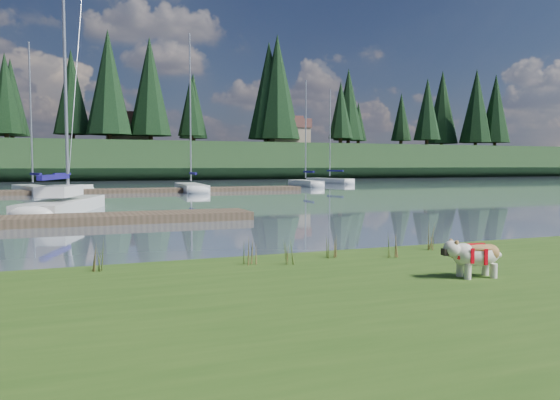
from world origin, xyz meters
name	(u,v)px	position (x,y,z in m)	size (l,w,h in m)	color
ground	(104,193)	(0.00, 30.00, 0.00)	(200.00, 200.00, 0.00)	slate
bank	(317,343)	(0.00, -6.00, 0.17)	(60.00, 9.00, 0.35)	#305017
ridge	(85,162)	(0.00, 73.00, 2.50)	(200.00, 20.00, 5.00)	#1A3118
bulldog	(475,254)	(3.29, -4.59, 0.71)	(0.96, 0.48, 0.57)	silver
sailboat_main	(68,202)	(-2.42, 14.45, 0.42)	(4.02, 8.53, 12.14)	silver
dock_near	(18,221)	(-4.00, 9.00, 0.15)	(16.00, 2.00, 0.30)	#4C3D2C
dock_far	(132,191)	(2.00, 30.00, 0.15)	(26.00, 2.20, 0.30)	#4C3D2C
sailboat_bg_1	(31,189)	(-4.91, 32.09, 0.33)	(3.46, 7.27, 10.79)	silver
sailboat_bg_2	(72,189)	(-2.16, 30.77, 0.34)	(3.89, 5.58, 8.95)	silver
sailboat_bg_3	(190,187)	(6.52, 31.30, 0.32)	(2.15, 8.38, 12.15)	silver
sailboat_bg_4	(303,183)	(18.65, 36.75, 0.33)	(1.61, 6.80, 10.09)	silver
sailboat_bg_5	(326,180)	(24.28, 43.30, 0.32)	(3.22, 7.35, 10.42)	silver
weed_0	(251,250)	(0.46, -2.36, 0.59)	(0.17, 0.14, 0.58)	#475B23
weed_1	(286,254)	(1.03, -2.57, 0.53)	(0.17, 0.14, 0.42)	#475B23
weed_2	(392,245)	(3.09, -2.63, 0.58)	(0.17, 0.14, 0.56)	#475B23
weed_3	(98,257)	(-1.99, -2.07, 0.58)	(0.17, 0.14, 0.55)	#475B23
weed_4	(333,246)	(2.04, -2.33, 0.57)	(0.17, 0.14, 0.52)	#475B23
weed_5	(432,238)	(4.33, -2.15, 0.60)	(0.17, 0.14, 0.59)	#475B23
mud_lip	(213,274)	(0.00, -1.60, 0.07)	(60.00, 0.50, 0.14)	#33281C
conifer_3	(5,93)	(-10.00, 72.00, 11.74)	(4.84, 4.84, 12.25)	#382619
conifer_4	(108,82)	(3.00, 66.00, 13.09)	(6.16, 6.16, 15.10)	#382619
conifer_5	(191,106)	(15.00, 70.00, 10.83)	(3.96, 3.96, 10.35)	#382619
conifer_6	(277,87)	(28.00, 68.00, 13.99)	(7.04, 7.04, 17.00)	#382619
conifer_7	(348,104)	(42.00, 71.00, 12.19)	(5.28, 5.28, 13.20)	#382619
conifer_8	(427,109)	(55.00, 67.00, 11.51)	(4.62, 4.62, 11.77)	#382619
conifer_9	(476,106)	(68.00, 70.00, 12.87)	(5.94, 5.94, 14.62)	#382619
house_1	(128,128)	(6.00, 71.00, 7.31)	(6.30, 5.30, 4.65)	gray
house_2	(287,131)	(30.00, 69.00, 7.31)	(6.30, 5.30, 4.65)	gray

